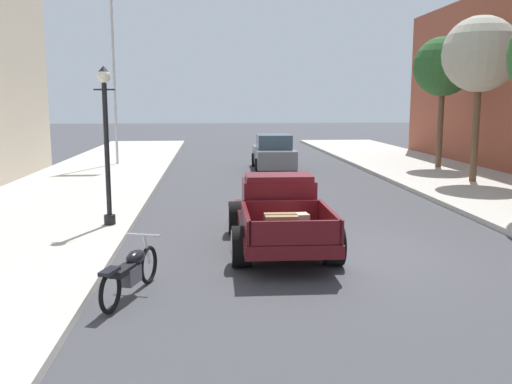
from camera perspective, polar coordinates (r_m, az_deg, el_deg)
ground_plane at (r=12.24m, az=7.48°, el=-5.89°), size 140.00×140.00×0.00m
hotrod_truck_maroon at (r=12.42m, az=2.29°, el=-2.02°), size 2.24×4.96×1.58m
motorcycle_parked at (r=9.45m, az=-12.58°, el=-7.81°), size 0.82×2.05×0.93m
car_background_grey at (r=26.18m, az=1.78°, el=3.94°), size 1.94×4.34×1.65m
street_lamp_near at (r=14.13m, az=-14.93°, el=5.71°), size 0.50×0.32×3.85m
flagpole at (r=28.20m, az=-13.82°, el=14.24°), size 1.74×0.16×9.16m
street_tree_second at (r=22.89m, az=21.76°, el=12.77°), size 2.78×2.78×6.12m
street_tree_third at (r=27.34m, az=18.43°, el=11.90°), size 2.67×2.67×5.89m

